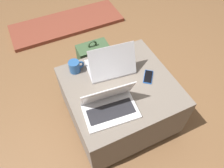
% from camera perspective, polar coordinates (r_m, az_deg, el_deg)
% --- Properties ---
extents(ground_plane, '(14.00, 14.00, 0.00)m').
position_cam_1_polar(ground_plane, '(2.01, 1.84, -8.38)').
color(ground_plane, brown).
extents(ottoman, '(0.81, 0.76, 0.47)m').
position_cam_1_polar(ottoman, '(1.81, 2.03, -4.71)').
color(ottoman, '#3D3832').
rests_on(ottoman, ground_plane).
extents(laptop_near, '(0.38, 0.26, 0.22)m').
position_cam_1_polar(laptop_near, '(1.46, -0.64, -5.64)').
color(laptop_near, silver).
rests_on(laptop_near, ottoman).
extents(laptop_far, '(0.38, 0.30, 0.25)m').
position_cam_1_polar(laptop_far, '(1.69, -0.31, 4.99)').
color(laptop_far, '#B7B7BC').
rests_on(laptop_far, ottoman).
extents(cell_phone, '(0.13, 0.14, 0.01)m').
position_cam_1_polar(cell_phone, '(1.69, 9.43, 1.87)').
color(cell_phone, '#1E4C9E').
rests_on(cell_phone, ottoman).
extents(backpack, '(0.29, 0.21, 0.49)m').
position_cam_1_polar(backpack, '(2.14, -4.77, 5.51)').
color(backpack, '#385133').
rests_on(backpack, ground_plane).
extents(coffee_mug, '(0.12, 0.08, 0.10)m').
position_cam_1_polar(coffee_mug, '(1.71, -9.66, 4.54)').
color(coffee_mug, '#285693').
rests_on(coffee_mug, ottoman).
extents(fireplace_hearth, '(1.40, 0.50, 0.04)m').
position_cam_1_polar(fireplace_hearth, '(2.97, -11.68, 15.26)').
color(fireplace_hearth, brown).
rests_on(fireplace_hearth, ground_plane).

